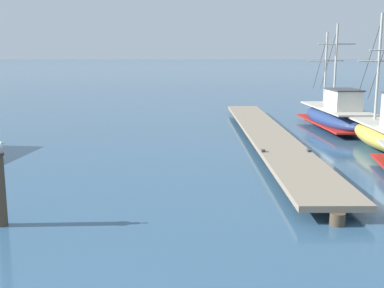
% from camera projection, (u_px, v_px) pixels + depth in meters
% --- Properties ---
extents(floating_dock, '(1.92, 20.44, 0.53)m').
position_uv_depth(floating_dock, '(268.00, 135.00, 20.99)').
color(floating_dock, gray).
rests_on(floating_dock, ground).
extents(fishing_boat_0, '(2.44, 7.20, 5.23)m').
position_uv_depth(fishing_boat_0, '(336.00, 116.00, 24.55)').
color(fishing_boat_0, navy).
rests_on(fishing_boat_0, ground).
extents(mooring_piling, '(0.30, 0.30, 1.69)m').
position_uv_depth(mooring_piling, '(0.00, 188.00, 11.00)').
color(mooring_piling, '#4C3D2D').
rests_on(mooring_piling, ground).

